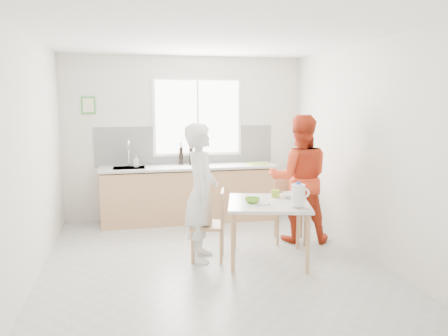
# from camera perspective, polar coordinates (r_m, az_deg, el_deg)

# --- Properties ---
(ground) EXTENTS (4.50, 4.50, 0.00)m
(ground) POSITION_cam_1_polar(r_m,az_deg,el_deg) (5.50, -1.67, -12.18)
(ground) COLOR #B7B7B2
(ground) RESTS_ON ground
(room_shell) EXTENTS (4.50, 4.50, 4.50)m
(room_shell) POSITION_cam_1_polar(r_m,az_deg,el_deg) (5.15, -1.75, 5.19)
(room_shell) COLOR silver
(room_shell) RESTS_ON ground
(window) EXTENTS (1.50, 0.06, 1.30)m
(window) POSITION_cam_1_polar(r_m,az_deg,el_deg) (7.37, -3.47, 6.66)
(window) COLOR white
(window) RESTS_ON room_shell
(backsplash) EXTENTS (3.00, 0.02, 0.65)m
(backsplash) POSITION_cam_1_polar(r_m,az_deg,el_deg) (7.39, -4.99, 2.95)
(backsplash) COLOR white
(backsplash) RESTS_ON room_shell
(picture_frame) EXTENTS (0.22, 0.03, 0.28)m
(picture_frame) POSITION_cam_1_polar(r_m,az_deg,el_deg) (7.31, -17.31, 7.84)
(picture_frame) COLOR #489C47
(picture_frame) RESTS_ON room_shell
(kitchen_counter) EXTENTS (2.84, 0.64, 1.37)m
(kitchen_counter) POSITION_cam_1_polar(r_m,az_deg,el_deg) (7.23, -4.63, -3.64)
(kitchen_counter) COLOR tan
(kitchen_counter) RESTS_ON ground
(dining_table) EXTENTS (1.18, 1.18, 0.74)m
(dining_table) POSITION_cam_1_polar(r_m,az_deg,el_deg) (5.40, 5.83, -5.20)
(dining_table) COLOR silver
(dining_table) RESTS_ON ground
(chair_left) EXTENTS (0.50, 0.50, 0.88)m
(chair_left) POSITION_cam_1_polar(r_m,az_deg,el_deg) (5.44, -1.45, -7.01)
(chair_left) COLOR tan
(chair_left) RESTS_ON ground
(chair_far) EXTENTS (0.53, 0.53, 0.94)m
(chair_far) POSITION_cam_1_polar(r_m,az_deg,el_deg) (6.26, 8.58, -4.72)
(chair_far) COLOR tan
(chair_far) RESTS_ON ground
(person_white) EXTENTS (0.55, 0.70, 1.70)m
(person_white) POSITION_cam_1_polar(r_m,az_deg,el_deg) (5.37, -2.97, -3.24)
(person_white) COLOR white
(person_white) RESTS_ON ground
(person_red) EXTENTS (1.01, 0.87, 1.78)m
(person_red) POSITION_cam_1_polar(r_m,az_deg,el_deg) (6.19, 9.83, -1.38)
(person_red) COLOR red
(person_red) RESTS_ON ground
(bowl_green) EXTENTS (0.23, 0.23, 0.06)m
(bowl_green) POSITION_cam_1_polar(r_m,az_deg,el_deg) (5.31, 3.72, -4.21)
(bowl_green) COLOR #6BB429
(bowl_green) RESTS_ON dining_table
(bowl_white) EXTENTS (0.29, 0.29, 0.06)m
(bowl_white) POSITION_cam_1_polar(r_m,az_deg,el_deg) (5.64, 8.75, -3.54)
(bowl_white) COLOR white
(bowl_white) RESTS_ON dining_table
(milk_jug) EXTENTS (0.22, 0.16, 0.28)m
(milk_jug) POSITION_cam_1_polar(r_m,az_deg,el_deg) (5.10, 9.69, -3.47)
(milk_jug) COLOR white
(milk_jug) RESTS_ON dining_table
(green_box) EXTENTS (0.12, 0.12, 0.09)m
(green_box) POSITION_cam_1_polar(r_m,az_deg,el_deg) (5.65, 6.70, -3.32)
(green_box) COLOR #90B329
(green_box) RESTS_ON dining_table
(spoon) EXTENTS (0.16, 0.03, 0.01)m
(spoon) POSITION_cam_1_polar(r_m,az_deg,el_deg) (5.16, 5.10, -4.85)
(spoon) COLOR #A5A5AA
(spoon) RESTS_ON dining_table
(cutting_board) EXTENTS (0.35, 0.25, 0.01)m
(cutting_board) POSITION_cam_1_polar(r_m,az_deg,el_deg) (7.32, 4.44, 0.55)
(cutting_board) COLOR #A5C82E
(cutting_board) RESTS_ON kitchen_counter
(wine_bottle_a) EXTENTS (0.07, 0.07, 0.32)m
(wine_bottle_a) POSITION_cam_1_polar(r_m,az_deg,el_deg) (7.22, -4.31, 1.67)
(wine_bottle_a) COLOR black
(wine_bottle_a) RESTS_ON kitchen_counter
(wine_bottle_b) EXTENTS (0.07, 0.07, 0.30)m
(wine_bottle_b) POSITION_cam_1_polar(r_m,az_deg,el_deg) (7.27, -5.63, 1.62)
(wine_bottle_b) COLOR black
(wine_bottle_b) RESTS_ON kitchen_counter
(jar_amber) EXTENTS (0.06, 0.06, 0.16)m
(jar_amber) POSITION_cam_1_polar(r_m,az_deg,el_deg) (7.30, -3.78, 1.12)
(jar_amber) COLOR brown
(jar_amber) RESTS_ON kitchen_counter
(soap_bottle) EXTENTS (0.08, 0.09, 0.18)m
(soap_bottle) POSITION_cam_1_polar(r_m,az_deg,el_deg) (7.14, -11.40, 0.88)
(soap_bottle) COLOR #999999
(soap_bottle) RESTS_ON kitchen_counter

